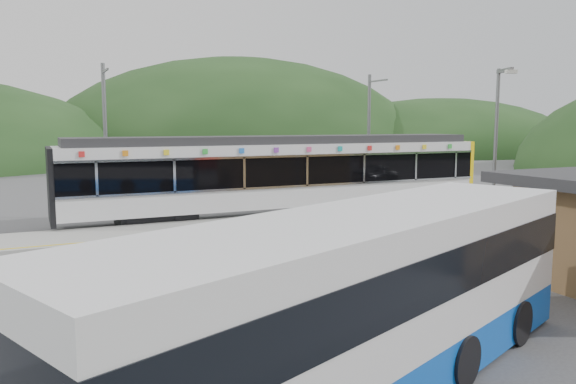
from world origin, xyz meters
name	(u,v)px	position (x,y,z in m)	size (l,w,h in m)	color
ground	(334,240)	(0.00, 0.00, 0.00)	(120.00, 120.00, 0.00)	#4C4C4F
hills	(390,210)	(6.19, 5.29, 0.00)	(146.00, 149.00, 26.00)	#1E3D19
platform	(296,222)	(0.00, 3.30, 0.15)	(26.00, 3.20, 0.30)	#9E9E99
yellow_line	(310,224)	(0.00, 2.00, 0.30)	(26.00, 0.10, 0.01)	yellow
train	(284,172)	(0.65, 6.00, 2.06)	(20.44, 3.01, 3.74)	black
catenary_mast_west	(106,139)	(-7.00, 8.56, 3.65)	(0.18, 1.80, 7.00)	slate
catenary_mast_east	(369,136)	(7.00, 8.56, 3.65)	(0.18, 1.80, 7.00)	slate
bus	(362,307)	(-5.41, -10.52, 1.41)	(10.86, 6.43, 2.93)	blue
lamp_post	(498,143)	(4.41, -3.50, 3.68)	(0.48, 1.13, 6.17)	slate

